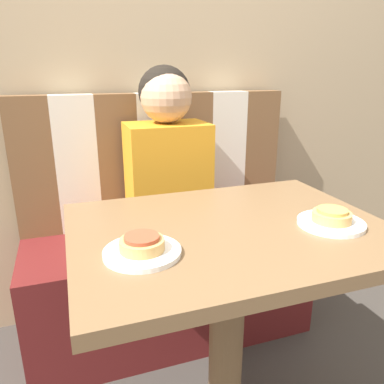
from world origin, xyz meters
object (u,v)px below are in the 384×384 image
Objects in this scene: pizza_left at (142,243)px; pizza_right at (332,216)px; plate_right at (331,223)px; person at (167,155)px; plate_left at (142,252)px.

pizza_right is (0.50, 0.00, 0.00)m from pizza_left.
pizza_left is at bearing 180.00° from plate_right.
plate_right is (0.25, -0.70, -0.05)m from person.
plate_left is (-0.25, -0.70, -0.05)m from person.
pizza_left is at bearing -109.70° from person.
pizza_right is at bearing 0.00° from plate_left.
pizza_left is 1.00× the size of pizza_right.
plate_right is 1.73× the size of pizza_left.
plate_left is at bearing -180.00° from pizza_right.
person is 4.05× the size of plate_right.
person is 4.05× the size of plate_left.
plate_right is 0.50m from pizza_left.
pizza_right reaches higher than plate_left.
pizza_right is at bearing 90.00° from plate_right.
pizza_right is (0.50, 0.00, 0.02)m from plate_left.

